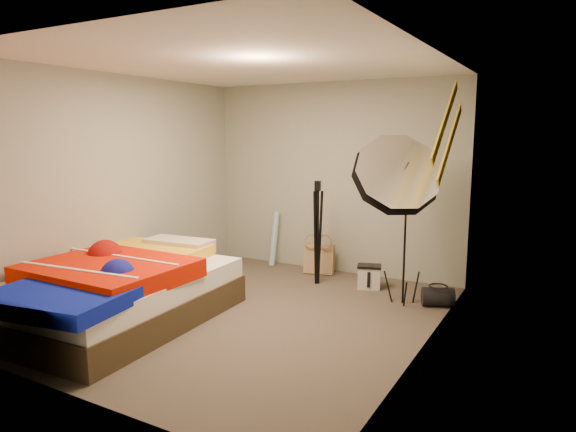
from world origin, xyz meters
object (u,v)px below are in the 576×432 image
Objects in this scene: tote_bag at (319,259)px; bed at (119,289)px; camera_case at (369,278)px; camera_tripod at (317,225)px; wrapping_roll at (274,239)px; duffel_bag at (438,297)px; photo_umbrella at (395,177)px.

bed is (-0.95, -2.55, 0.13)m from tote_bag.
tote_bag is at bearing 141.21° from camera_case.
camera_tripod reaches higher than tote_bag.
wrapping_roll is at bearing 147.65° from camera_case.
duffel_bag is 0.13× the size of bed.
tote_bag is 0.20× the size of photo_umbrella.
photo_umbrella is at bearing -67.54° from camera_case.
camera_tripod reaches higher than bed.
wrapping_roll is 1.63m from camera_case.
tote_bag is at bearing 139.01° from duffel_bag.
wrapping_roll is 0.39× the size of photo_umbrella.
wrapping_roll reaches higher than camera_case.
camera_tripod is (-1.51, 0.12, 0.63)m from duffel_bag.
photo_umbrella reaches higher than wrapping_roll.
photo_umbrella is (-0.43, -0.27, 1.29)m from duffel_bag.
wrapping_roll is at bearing 150.60° from camera_tripod.
tote_bag is 1.92m from photo_umbrella.
tote_bag reaches higher than duffel_bag.
photo_umbrella is (2.20, 1.73, 1.06)m from bed.
bed is at bearing -94.36° from wrapping_roll.
photo_umbrella reaches higher than bed.
duffel_bag is (1.69, -0.55, -0.10)m from tote_bag.
bed is (-2.63, -2.00, 0.23)m from duffel_bag.
wrapping_roll reaches higher than bed.
wrapping_roll is 2.42m from photo_umbrella.
camera_tripod is at bearing 160.21° from photo_umbrella.
duffel_bag is at bearing -34.12° from camera_case.
bed is 1.28× the size of photo_umbrella.
duffel_bag is 0.17× the size of photo_umbrella.
tote_bag reaches higher than camera_case.
wrapping_roll is 2.53m from duffel_bag.
camera_tripod reaches higher than duffel_bag.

